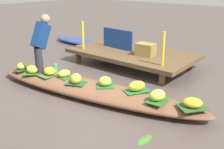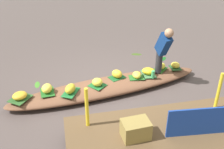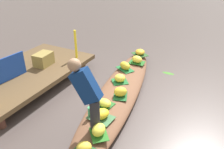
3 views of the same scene
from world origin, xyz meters
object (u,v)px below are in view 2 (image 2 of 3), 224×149
Objects in this scene: banana_bunch_5 at (97,82)px; water_bottle at (153,74)px; vendor_boat at (109,86)px; produce_crate at (136,129)px; banana_bunch_1 at (148,71)px; banana_bunch_8 at (175,65)px; banana_bunch_2 at (160,66)px; banana_bunch_3 at (117,74)px; banana_bunch_4 at (137,75)px; banana_bunch_0 at (47,88)px; market_banner at (198,122)px; vendor_person at (163,48)px; banana_bunch_7 at (20,96)px; banana_bunch_6 at (70,89)px.

water_bottle is (-1.32, -0.08, 0.00)m from banana_bunch_5.
produce_crate is (-0.04, 2.00, 0.39)m from vendor_boat.
produce_crate is at bearing 65.91° from banana_bunch_1.
banana_bunch_5 is 1.92m from produce_crate.
banana_bunch_5 reaches higher than banana_bunch_8.
water_bottle reaches higher than banana_bunch_2.
banana_bunch_2 is 1.15m from banana_bunch_3.
banana_bunch_3 is 0.46m from banana_bunch_4.
banana_bunch_4 is 1.08× the size of banana_bunch_5.
banana_bunch_0 is at bearing -52.67° from produce_crate.
banana_bunch_0 is 0.27× the size of market_banner.
banana_bunch_8 is at bearing 179.43° from banana_bunch_2.
water_bottle is 0.18× the size of market_banner.
banana_bunch_2 is at bearing -108.74° from vendor_person.
market_banner reaches higher than produce_crate.
banana_bunch_1 is (-2.37, -0.31, -0.01)m from banana_bunch_0.
produce_crate is at bearing 60.34° from banana_bunch_2.
banana_bunch_2 is at bearing -0.57° from banana_bunch_8.
banana_bunch_3 is 0.57m from banana_bunch_5.
banana_bunch_0 reaches higher than banana_bunch_8.
vendor_person reaches higher than banana_bunch_0.
banana_bunch_4 is at bearing 167.13° from banana_bunch_3.
market_banner is 1.00m from produce_crate.
vendor_person is at bearing 168.44° from banana_bunch_1.
banana_bunch_1 is at bearing -78.00° from water_bottle.
vendor_person is (-0.28, 0.06, 0.60)m from banana_bunch_1.
banana_bunch_4 reaches higher than vendor_boat.
market_banner is (-2.94, 1.86, 0.30)m from banana_bunch_7.
banana_bunch_0 is at bearing 2.38° from banana_bunch_5.
banana_bunch_1 reaches higher than banana_bunch_4.
water_bottle is (0.24, 0.13, -0.59)m from vendor_person.
banana_bunch_1 is 0.20m from water_bottle.
market_banner is (0.74, 2.48, 0.30)m from banana_bunch_8.
produce_crate is at bearing 118.03° from banana_bunch_6.
banana_bunch_5 is at bearing -80.49° from produce_crate.
vendor_person is at bearing -172.33° from banana_bunch_5.
banana_bunch_6 is 2.72m from banana_bunch_8.
produce_crate reaches higher than banana_bunch_6.
banana_bunch_4 is (-0.68, -0.05, 0.20)m from vendor_boat.
vendor_boat is 10.43× the size of produce_crate.
banana_bunch_1 is 0.30× the size of market_banner.
vendor_person is at bearing 25.63° from banana_bunch_8.
banana_bunch_6 is 1.94m from water_bottle.
produce_crate reaches higher than banana_bunch_3.
banana_bunch_2 reaches higher than banana_bunch_4.
market_banner is at bearing 171.26° from produce_crate.
banana_bunch_7 is (0.55, 0.14, -0.02)m from banana_bunch_0.
banana_bunch_1 is 0.26× the size of vendor_person.
banana_bunch_3 is at bearing -12.87° from water_bottle.
vendor_person is at bearing -151.04° from water_bottle.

